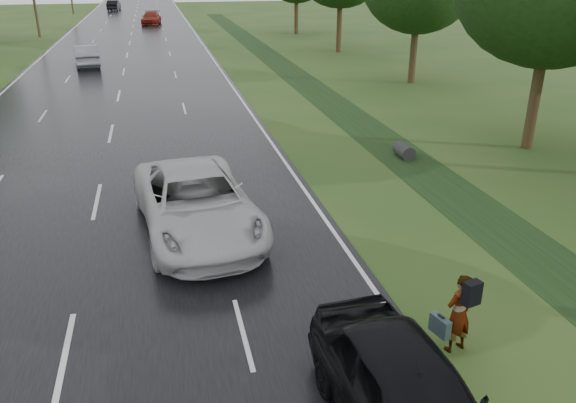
{
  "coord_description": "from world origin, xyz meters",
  "views": [
    {
      "loc": [
        2.22,
        -9.56,
        7.08
      ],
      "look_at": [
        5.31,
        3.68,
        1.3
      ],
      "focal_mm": 35.0,
      "sensor_mm": 36.0,
      "label": 1
    }
  ],
  "objects_px": {
    "white_pickup": "(197,203)",
    "silver_sedan": "(86,56)",
    "pedestrian": "(458,313)",
    "dark_sedan": "(408,399)"
  },
  "relations": [
    {
      "from": "pedestrian",
      "to": "white_pickup",
      "type": "distance_m",
      "value": 7.85
    },
    {
      "from": "white_pickup",
      "to": "dark_sedan",
      "type": "distance_m",
      "value": 8.77
    },
    {
      "from": "white_pickup",
      "to": "silver_sedan",
      "type": "bearing_deg",
      "value": 94.33
    },
    {
      "from": "white_pickup",
      "to": "silver_sedan",
      "type": "height_order",
      "value": "white_pickup"
    },
    {
      "from": "silver_sedan",
      "to": "white_pickup",
      "type": "bearing_deg",
      "value": 92.38
    },
    {
      "from": "white_pickup",
      "to": "silver_sedan",
      "type": "distance_m",
      "value": 30.54
    },
    {
      "from": "pedestrian",
      "to": "white_pickup",
      "type": "height_order",
      "value": "white_pickup"
    },
    {
      "from": "white_pickup",
      "to": "silver_sedan",
      "type": "relative_size",
      "value": 1.38
    },
    {
      "from": "silver_sedan",
      "to": "dark_sedan",
      "type": "bearing_deg",
      "value": 93.8
    },
    {
      "from": "pedestrian",
      "to": "dark_sedan",
      "type": "xyz_separation_m",
      "value": [
        -1.92,
        -1.95,
        0.01
      ]
    }
  ]
}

